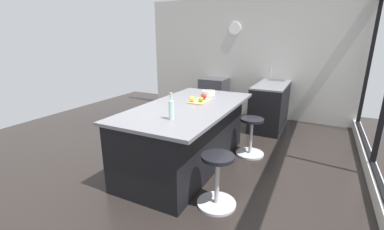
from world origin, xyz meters
The scene contains 13 objects.
ground_plane centered at (0.00, 0.00, 0.00)m, with size 8.20×8.20×0.00m, color black.
interior_partition_left centered at (-3.15, 0.00, 1.35)m, with size 0.15×4.89×2.69m.
sink_cabinet centered at (-2.81, 0.80, 0.46)m, with size 2.11×0.60×1.18m.
oven_range centered at (-2.80, -0.60, 0.44)m, with size 0.60×0.61×0.87m.
kitchen_island centered at (-0.15, 0.03, 0.46)m, with size 2.31×1.19×0.90m.
stool_by_window centered at (-0.88, 0.80, 0.29)m, with size 0.44×0.44×0.61m.
stool_middle centered at (0.59, 0.80, 0.29)m, with size 0.44×0.44×0.61m.
cutting_board centered at (-0.39, 0.13, 0.91)m, with size 0.36×0.24×0.02m, color tan.
apple_red centered at (-0.48, 0.15, 0.97)m, with size 0.09×0.09×0.09m, color red.
apple_yellow centered at (-0.28, 0.06, 0.96)m, with size 0.08×0.08×0.08m, color gold.
apple_green centered at (-0.32, 0.18, 0.96)m, with size 0.08×0.08×0.08m, color #609E2D.
water_bottle centered at (0.52, 0.20, 1.03)m, with size 0.06×0.06×0.31m.
fruit_bowl centered at (-0.90, 0.06, 0.94)m, with size 0.21×0.21×0.07m.
Camera 1 is at (2.94, 1.68, 1.81)m, focal length 24.16 mm.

